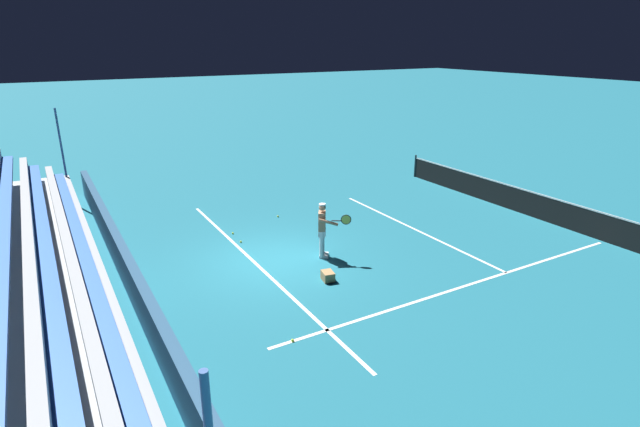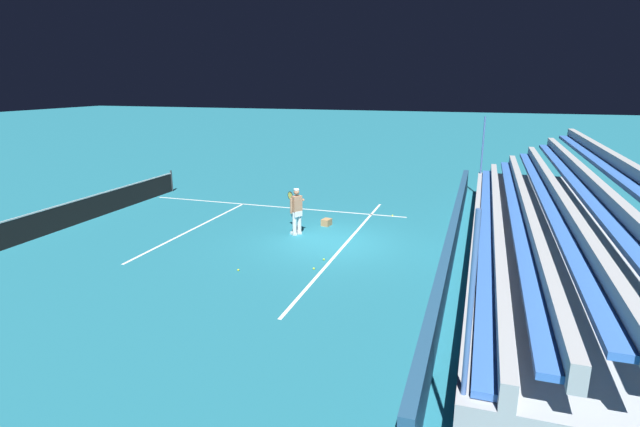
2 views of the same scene
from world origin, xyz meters
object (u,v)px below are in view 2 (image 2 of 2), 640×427
tennis_ball_far_right (238,270)px  tennis_ball_near_player (314,269)px  tennis_net (93,207)px  tennis_player (296,211)px  tennis_ball_far_left (324,259)px  tennis_ball_toward_net (392,215)px  ball_box_cardboard (327,222)px

tennis_ball_far_right → tennis_ball_near_player: same height
tennis_ball_far_right → tennis_net: size_ratio=0.01×
tennis_ball_far_right → tennis_net: 9.06m
tennis_player → tennis_ball_far_left: bearing=-142.5°
tennis_ball_toward_net → tennis_ball_far_right: (-7.61, 3.26, 0.00)m
tennis_ball_far_left → tennis_net: size_ratio=0.01×
tennis_ball_toward_net → tennis_ball_near_player: size_ratio=1.00×
tennis_player → tennis_ball_near_player: tennis_player is taller
tennis_player → tennis_ball_near_player: size_ratio=25.98×
ball_box_cardboard → tennis_ball_far_right: (-5.43, 1.05, -0.10)m
tennis_player → tennis_net: 8.72m
tennis_player → tennis_ball_far_left: (-2.32, -1.78, -0.86)m
tennis_ball_near_player → tennis_net: (2.69, 10.44, 0.46)m
tennis_player → ball_box_cardboard: bearing=-25.4°
tennis_ball_near_player → tennis_ball_toward_net: bearing=-9.7°
tennis_ball_toward_net → tennis_player: bearing=141.4°
tennis_ball_far_left → tennis_ball_toward_net: bearing=-10.6°
ball_box_cardboard → tennis_ball_far_left: bearing=-163.9°
tennis_player → tennis_net: tennis_player is taller
ball_box_cardboard → tennis_net: (-1.95, 9.39, 0.36)m
tennis_ball_toward_net → tennis_net: bearing=109.6°
ball_box_cardboard → tennis_ball_far_right: 5.54m
tennis_ball_far_right → tennis_net: bearing=67.3°
ball_box_cardboard → tennis_ball_far_left: (-3.78, -1.09, -0.10)m
ball_box_cardboard → tennis_ball_far_left: size_ratio=6.06×
tennis_net → tennis_ball_far_right: bearing=-112.7°
tennis_ball_far_right → tennis_ball_far_left: bearing=-52.3°
tennis_ball_far_right → tennis_ball_far_left: (1.65, -2.14, 0.00)m
tennis_ball_toward_net → tennis_ball_near_player: (-6.81, 1.16, 0.00)m
tennis_ball_far_left → tennis_ball_near_player: size_ratio=1.00×
tennis_player → tennis_ball_toward_net: tennis_player is taller
tennis_ball_far_right → tennis_ball_near_player: (0.80, -2.10, 0.00)m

